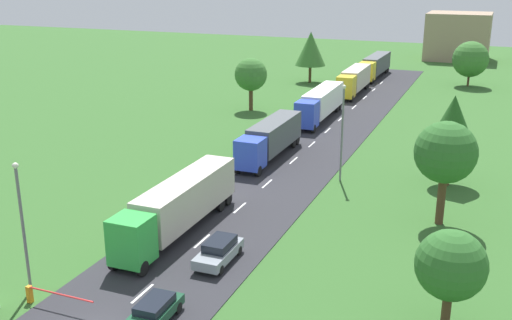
{
  "coord_description": "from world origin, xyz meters",
  "views": [
    {
      "loc": [
        18.34,
        -22.57,
        18.68
      ],
      "look_at": [
        -0.91,
        25.14,
        2.32
      ],
      "focal_mm": 42.67,
      "sensor_mm": 36.0,
      "label": 1
    }
  ],
  "objects_px": {
    "truck_second": "(270,138)",
    "barrier_gate": "(40,294)",
    "truck_third": "(320,103)",
    "distant_building": "(458,36)",
    "lamppost_second": "(342,129)",
    "truck_lead": "(179,204)",
    "tree_pine": "(451,265)",
    "tree_elm": "(453,123)",
    "lamppost_lead": "(22,222)",
    "tree_birch": "(311,49)",
    "tree_ash": "(446,153)",
    "car_second": "(219,251)",
    "truck_fourth": "(354,80)",
    "tree_oak": "(251,75)",
    "truck_fifth": "(375,65)",
    "car_lead": "(154,311)",
    "tree_maple": "(470,59)"
  },
  "relations": [
    {
      "from": "lamppost_lead",
      "to": "tree_oak",
      "type": "xyz_separation_m",
      "value": [
        -6.28,
        50.05,
        0.31
      ]
    },
    {
      "from": "car_lead",
      "to": "tree_pine",
      "type": "height_order",
      "value": "tree_pine"
    },
    {
      "from": "truck_second",
      "to": "car_lead",
      "type": "relative_size",
      "value": 3.0
    },
    {
      "from": "truck_fifth",
      "to": "lamppost_second",
      "type": "relative_size",
      "value": 1.68
    },
    {
      "from": "barrier_gate",
      "to": "tree_birch",
      "type": "relative_size",
      "value": 0.55
    },
    {
      "from": "tree_oak",
      "to": "lamppost_lead",
      "type": "bearing_deg",
      "value": -82.85
    },
    {
      "from": "car_second",
      "to": "tree_ash",
      "type": "bearing_deg",
      "value": 43.6
    },
    {
      "from": "car_second",
      "to": "tree_birch",
      "type": "bearing_deg",
      "value": 102.02
    },
    {
      "from": "truck_second",
      "to": "barrier_gate",
      "type": "bearing_deg",
      "value": -94.04
    },
    {
      "from": "truck_fifth",
      "to": "tree_elm",
      "type": "relative_size",
      "value": 1.82
    },
    {
      "from": "truck_second",
      "to": "barrier_gate",
      "type": "height_order",
      "value": "truck_second"
    },
    {
      "from": "car_second",
      "to": "truck_fourth",
      "type": "bearing_deg",
      "value": 94.65
    },
    {
      "from": "truck_lead",
      "to": "truck_fourth",
      "type": "height_order",
      "value": "truck_fourth"
    },
    {
      "from": "truck_fifth",
      "to": "lamppost_lead",
      "type": "height_order",
      "value": "lamppost_lead"
    },
    {
      "from": "car_second",
      "to": "tree_oak",
      "type": "relative_size",
      "value": 0.62
    },
    {
      "from": "truck_lead",
      "to": "lamppost_second",
      "type": "height_order",
      "value": "lamppost_second"
    },
    {
      "from": "truck_fifth",
      "to": "truck_lead",
      "type": "bearing_deg",
      "value": -90.0
    },
    {
      "from": "lamppost_lead",
      "to": "tree_oak",
      "type": "distance_m",
      "value": 50.44
    },
    {
      "from": "truck_second",
      "to": "truck_third",
      "type": "height_order",
      "value": "truck_third"
    },
    {
      "from": "car_lead",
      "to": "lamppost_lead",
      "type": "height_order",
      "value": "lamppost_lead"
    },
    {
      "from": "lamppost_lead",
      "to": "tree_birch",
      "type": "xyz_separation_m",
      "value": [
        -4.99,
        73.11,
        1.12
      ]
    },
    {
      "from": "tree_pine",
      "to": "tree_elm",
      "type": "distance_m",
      "value": 23.69
    },
    {
      "from": "truck_third",
      "to": "car_second",
      "type": "relative_size",
      "value": 3.32
    },
    {
      "from": "barrier_gate",
      "to": "lamppost_lead",
      "type": "relative_size",
      "value": 0.57
    },
    {
      "from": "tree_elm",
      "to": "car_lead",
      "type": "bearing_deg",
      "value": -113.58
    },
    {
      "from": "tree_maple",
      "to": "tree_pine",
      "type": "bearing_deg",
      "value": -87.33
    },
    {
      "from": "truck_lead",
      "to": "distant_building",
      "type": "xyz_separation_m",
      "value": [
        11.5,
        99.74,
        2.59
      ]
    },
    {
      "from": "tree_oak",
      "to": "tree_pine",
      "type": "bearing_deg",
      "value": -56.25
    },
    {
      "from": "barrier_gate",
      "to": "tree_maple",
      "type": "xyz_separation_m",
      "value": [
        18.44,
        80.63,
        3.72
      ]
    },
    {
      "from": "truck_third",
      "to": "tree_elm",
      "type": "distance_m",
      "value": 26.25
    },
    {
      "from": "truck_fourth",
      "to": "tree_ash",
      "type": "distance_m",
      "value": 49.53
    },
    {
      "from": "truck_third",
      "to": "distant_building",
      "type": "bearing_deg",
      "value": 79.42
    },
    {
      "from": "lamppost_lead",
      "to": "lamppost_second",
      "type": "height_order",
      "value": "lamppost_second"
    },
    {
      "from": "truck_fifth",
      "to": "car_second",
      "type": "distance_m",
      "value": 74.66
    },
    {
      "from": "tree_maple",
      "to": "tree_elm",
      "type": "xyz_separation_m",
      "value": [
        1.38,
        -50.71,
        1.34
      ]
    },
    {
      "from": "truck_second",
      "to": "lamppost_second",
      "type": "relative_size",
      "value": 1.45
    },
    {
      "from": "barrier_gate",
      "to": "tree_elm",
      "type": "relative_size",
      "value": 0.57
    },
    {
      "from": "car_second",
      "to": "tree_oak",
      "type": "xyz_separation_m",
      "value": [
        -15.23,
        42.44,
        4.0
      ]
    },
    {
      "from": "car_lead",
      "to": "tree_elm",
      "type": "bearing_deg",
      "value": 66.42
    },
    {
      "from": "car_lead",
      "to": "lamppost_second",
      "type": "relative_size",
      "value": 0.48
    },
    {
      "from": "tree_birch",
      "to": "tree_ash",
      "type": "bearing_deg",
      "value": -63.36
    },
    {
      "from": "truck_lead",
      "to": "truck_second",
      "type": "distance_m",
      "value": 19.68
    },
    {
      "from": "barrier_gate",
      "to": "truck_fourth",
      "type": "bearing_deg",
      "value": 87.82
    },
    {
      "from": "truck_second",
      "to": "tree_pine",
      "type": "distance_m",
      "value": 32.02
    },
    {
      "from": "truck_lead",
      "to": "distant_building",
      "type": "distance_m",
      "value": 100.44
    },
    {
      "from": "truck_lead",
      "to": "truck_third",
      "type": "distance_m",
      "value": 37.27
    },
    {
      "from": "truck_third",
      "to": "truck_lead",
      "type": "bearing_deg",
      "value": -89.74
    },
    {
      "from": "tree_maple",
      "to": "lamppost_second",
      "type": "bearing_deg",
      "value": -98.36
    },
    {
      "from": "car_lead",
      "to": "tree_birch",
      "type": "relative_size",
      "value": 0.5
    },
    {
      "from": "lamppost_second",
      "to": "lamppost_lead",
      "type": "bearing_deg",
      "value": -114.91
    }
  ]
}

